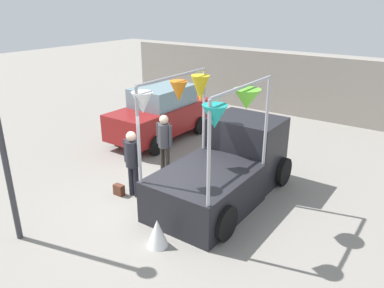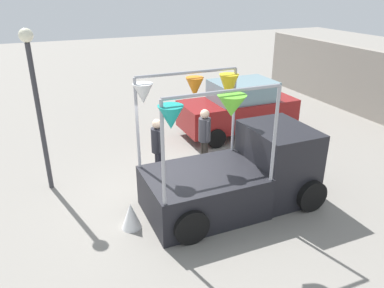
{
  "view_description": "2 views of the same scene",
  "coord_description": "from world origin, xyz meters",
  "px_view_note": "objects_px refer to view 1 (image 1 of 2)",
  "views": [
    {
      "loc": [
        5.17,
        -6.19,
        4.7
      ],
      "look_at": [
        0.27,
        0.69,
        1.43
      ],
      "focal_mm": 35.0,
      "sensor_mm": 36.0,
      "label": 1
    },
    {
      "loc": [
        7.69,
        -2.86,
        4.94
      ],
      "look_at": [
        0.42,
        0.26,
        1.53
      ],
      "focal_mm": 35.0,
      "sensor_mm": 36.0,
      "label": 2
    }
  ],
  "objects_px": {
    "person_customer": "(132,158)",
    "folded_kite_bundle_white": "(157,233)",
    "vendor_truck": "(228,163)",
    "handbag": "(119,190)",
    "person_vendor": "(164,139)",
    "parked_car": "(161,113)"
  },
  "relations": [
    {
      "from": "person_customer",
      "to": "folded_kite_bundle_white",
      "type": "relative_size",
      "value": 2.9
    },
    {
      "from": "vendor_truck",
      "to": "person_customer",
      "type": "height_order",
      "value": "vendor_truck"
    },
    {
      "from": "vendor_truck",
      "to": "handbag",
      "type": "relative_size",
      "value": 14.61
    },
    {
      "from": "vendor_truck",
      "to": "person_vendor",
      "type": "bearing_deg",
      "value": -178.4
    },
    {
      "from": "vendor_truck",
      "to": "folded_kite_bundle_white",
      "type": "height_order",
      "value": "vendor_truck"
    },
    {
      "from": "person_customer",
      "to": "person_vendor",
      "type": "distance_m",
      "value": 1.43
    },
    {
      "from": "person_customer",
      "to": "folded_kite_bundle_white",
      "type": "height_order",
      "value": "person_customer"
    },
    {
      "from": "folded_kite_bundle_white",
      "to": "handbag",
      "type": "bearing_deg",
      "value": 154.4
    },
    {
      "from": "person_vendor",
      "to": "folded_kite_bundle_white",
      "type": "distance_m",
      "value": 3.42
    },
    {
      "from": "vendor_truck",
      "to": "parked_car",
      "type": "bearing_deg",
      "value": 151.3
    },
    {
      "from": "person_vendor",
      "to": "handbag",
      "type": "distance_m",
      "value": 1.89
    },
    {
      "from": "handbag",
      "to": "folded_kite_bundle_white",
      "type": "distance_m",
      "value": 2.44
    },
    {
      "from": "person_vendor",
      "to": "handbag",
      "type": "xyz_separation_m",
      "value": [
        -0.21,
        -1.62,
        -0.94
      ]
    },
    {
      "from": "folded_kite_bundle_white",
      "to": "person_vendor",
      "type": "bearing_deg",
      "value": 126.62
    },
    {
      "from": "person_vendor",
      "to": "folded_kite_bundle_white",
      "type": "relative_size",
      "value": 2.96
    },
    {
      "from": "handbag",
      "to": "parked_car",
      "type": "bearing_deg",
      "value": 115.07
    },
    {
      "from": "person_vendor",
      "to": "handbag",
      "type": "bearing_deg",
      "value": -97.3
    },
    {
      "from": "folded_kite_bundle_white",
      "to": "parked_car",
      "type": "bearing_deg",
      "value": 129.1
    },
    {
      "from": "person_customer",
      "to": "parked_car",
      "type": "bearing_deg",
      "value": 120.47
    },
    {
      "from": "vendor_truck",
      "to": "parked_car",
      "type": "xyz_separation_m",
      "value": [
        -4.03,
        2.21,
        0.09
      ]
    },
    {
      "from": "handbag",
      "to": "vendor_truck",
      "type": "bearing_deg",
      "value": 37.16
    },
    {
      "from": "person_vendor",
      "to": "folded_kite_bundle_white",
      "type": "height_order",
      "value": "person_vendor"
    }
  ]
}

